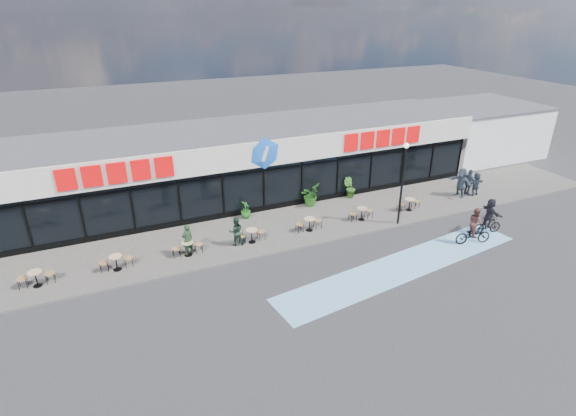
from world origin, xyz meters
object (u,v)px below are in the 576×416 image
Objects in this scene: lamp_post at (403,177)px; cyclist_b at (489,218)px; potted_plant_left at (246,210)px; cyclist_a at (474,230)px; bistro_set_0 at (36,276)px; potted_plant_right at (350,188)px; pedestrian_c at (476,184)px; pedestrian_b at (469,183)px; patron_right at (236,231)px; pedestrian_a at (461,182)px; patron_left at (188,240)px; potted_plant_mid at (310,195)px.

lamp_post is 5.18m from cyclist_b.
potted_plant_left is 12.56m from cyclist_a.
potted_plant_right is at bearing 9.76° from bistro_set_0.
pedestrian_b is at bearing -25.18° from pedestrian_c.
potted_plant_left is 3.27m from patron_right.
pedestrian_b is (0.64, -0.05, -0.09)m from pedestrian_a.
potted_plant_right is 0.81× the size of patron_left.
lamp_post reaches higher than potted_plant_right.
lamp_post is at bearing -28.31° from potted_plant_left.
bistro_set_0 is 1.13× the size of potted_plant_mid.
bistro_set_0 is at bearing 9.70° from patron_right.
potted_plant_left is (-7.75, 4.17, -2.34)m from lamp_post.
cyclist_b reaches higher than potted_plant_right.
cyclist_a is at bearing -55.71° from lamp_post.
bistro_set_0 is 18.15m from potted_plant_right.
potted_plant_right is at bearing -119.44° from pedestrian_a.
pedestrian_a reaches higher than patron_left.
patron_left is 0.86× the size of pedestrian_a.
bistro_set_0 is 1.15× the size of potted_plant_right.
pedestrian_b is (6.70, 1.64, -1.97)m from lamp_post.
pedestrian_a is 5.02m from cyclist_b.
lamp_post is 2.29× the size of cyclist_b.
pedestrian_a is 1.10× the size of pedestrian_b.
cyclist_a reaches higher than patron_right.
potted_plant_mid is at bearing -16.38° from pedestrian_c.
pedestrian_c is at bearing -115.65° from pedestrian_b.
potted_plant_mid is 0.87× the size of patron_right.
pedestrian_c is at bearing 0.34° from bistro_set_0.
pedestrian_c is 0.75× the size of cyclist_b.
potted_plant_left is (10.77, 2.87, 0.06)m from bistro_set_0.
patron_left reaches higher than bistro_set_0.
cyclist_b is (1.57, 0.55, 0.18)m from cyclist_a.
patron_left is 0.81× the size of cyclist_a.
potted_plant_left is 4.26m from potted_plant_mid.
pedestrian_c is at bearing -20.70° from potted_plant_right.
pedestrian_b is at bearing -14.72° from potted_plant_mid.
potted_plant_left is at bearing -178.29° from potted_plant_right.
potted_plant_left is 7.12m from potted_plant_right.
lamp_post reaches higher than pedestrian_b.
lamp_post is 6.57m from pedestrian_a.
cyclist_b is at bearing -31.05° from potted_plant_left.
patron_left reaches higher than pedestrian_c.
potted_plant_right is 0.86× the size of pedestrian_c.
cyclist_a is (-3.77, -5.06, -0.28)m from pedestrian_a.
pedestrian_b is at bearing 77.65° from pedestrian_a.
pedestrian_b is (18.43, 0.34, 0.05)m from patron_left.
patron_right is at bearing 162.65° from cyclist_b.
patron_left is 0.80× the size of cyclist_b.
cyclist_b reaches higher than pedestrian_b.
patron_right is (-9.24, 1.28, -2.07)m from lamp_post.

